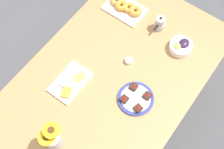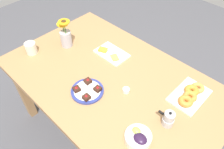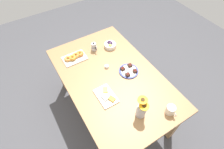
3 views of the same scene
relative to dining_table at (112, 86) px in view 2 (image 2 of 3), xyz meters
name	(u,v)px [view 2 (image 2 of 3)]	position (x,y,z in m)	size (l,w,h in m)	color
ground_plane	(112,131)	(0.00, 0.00, -0.65)	(6.00, 6.00, 0.00)	#4C4C51
dining_table	(112,86)	(0.00, 0.00, 0.00)	(1.60, 1.00, 0.74)	#A87A4C
coffee_mug	(31,48)	(0.66, 0.24, 0.13)	(0.12, 0.09, 0.09)	silver
grape_bowl	(138,138)	(-0.44, 0.24, 0.12)	(0.15, 0.15, 0.07)	white
cheese_platter	(111,53)	(0.19, -0.19, 0.10)	(0.26, 0.17, 0.03)	white
croissant_platter	(190,95)	(-0.49, -0.24, 0.11)	(0.19, 0.28, 0.05)	white
jam_cup_honey	(126,90)	(-0.15, 0.02, 0.10)	(0.05, 0.05, 0.03)	white
dessert_plate	(87,91)	(0.03, 0.20, 0.10)	(0.22, 0.22, 0.05)	navy
flower_vase	(66,37)	(0.53, -0.01, 0.17)	(0.13, 0.10, 0.25)	#B2B2BC
moka_pot	(168,119)	(-0.49, 0.04, 0.13)	(0.11, 0.07, 0.12)	#B7B7BC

